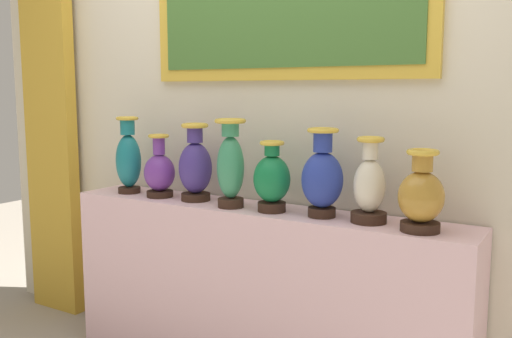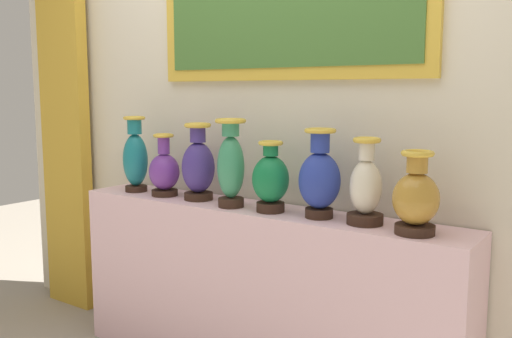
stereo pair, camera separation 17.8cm
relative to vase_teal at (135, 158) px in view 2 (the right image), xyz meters
The scene contains 11 objects.
display_shelf 1.01m from the vase_teal, ahead, with size 2.07×0.32×0.86m, color beige.
back_wall 0.96m from the vase_teal, 16.97° to the left, with size 4.01×0.14×3.00m.
curtain_gold 0.79m from the vase_teal, behind, with size 0.40×0.08×2.11m, color gold.
vase_teal is the anchor object (origin of this frame).
vase_violet 0.23m from the vase_teal, ahead, with size 0.16×0.16×0.33m.
vase_indigo 0.44m from the vase_teal, ahead, with size 0.17×0.17×0.39m.
vase_jade 0.69m from the vase_teal, ahead, with size 0.15×0.15×0.42m.
vase_emerald 0.91m from the vase_teal, ahead, with size 0.17×0.17×0.33m.
vase_cobalt 1.15m from the vase_teal, ahead, with size 0.18×0.18×0.39m.
vase_ivory 1.36m from the vase_teal, ahead, with size 0.15×0.15×0.36m.
vase_ochre 1.59m from the vase_teal, ahead, with size 0.18×0.18×0.33m.
Camera 2 is at (1.54, -2.17, 1.41)m, focal length 39.83 mm.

